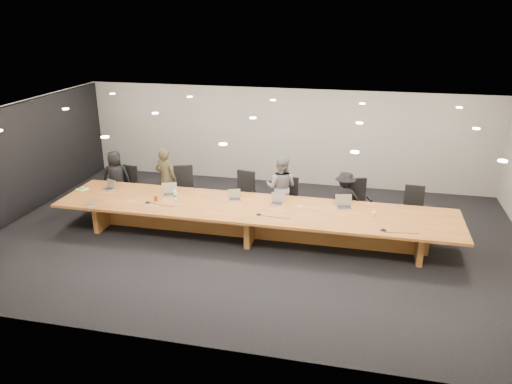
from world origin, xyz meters
TOP-DOWN VIEW (x-y plane):
  - ground at (0.00, 0.00)m, footprint 12.00×12.00m
  - back_wall at (0.00, 4.00)m, footprint 12.00×0.02m
  - left_wall_panel at (-5.94, 0.00)m, footprint 0.08×7.84m
  - conference_table at (0.00, 0.00)m, footprint 9.00×1.80m
  - chair_far_left at (-3.74, 1.29)m, footprint 0.59×0.59m
  - chair_left at (-2.10, 1.18)m, footprint 0.77×0.77m
  - chair_mid_left at (-0.56, 1.23)m, footprint 0.67×0.67m
  - chair_mid_right at (0.59, 1.22)m, footprint 0.56×0.56m
  - chair_right at (2.29, 1.34)m, footprint 0.72×0.72m
  - chair_far_right at (3.55, 1.21)m, footprint 0.57×0.57m
  - person_a at (-4.01, 1.24)m, footprint 0.83×0.68m
  - person_b at (-2.57, 1.19)m, footprint 0.66×0.50m
  - person_c at (0.41, 1.27)m, footprint 0.83×0.67m
  - person_d at (1.96, 1.16)m, footprint 0.95×0.67m
  - laptop_a at (-3.74, 0.33)m, footprint 0.35×0.31m
  - laptop_b at (-2.11, 0.29)m, footprint 0.43×0.38m
  - laptop_c at (-0.52, 0.34)m, footprint 0.36×0.31m
  - laptop_d at (0.49, 0.29)m, footprint 0.33×0.25m
  - laptop_e at (2.00, 0.39)m, footprint 0.42×0.34m
  - water_bottle at (-1.84, -0.03)m, footprint 0.08×0.08m
  - amber_mug at (-2.27, -0.12)m, footprint 0.09×0.09m
  - paper_cup_near at (1.04, 0.08)m, footprint 0.08×0.08m
  - paper_cup_far at (2.64, 0.08)m, footprint 0.11×0.11m
  - notepad at (-4.35, 0.18)m, footprint 0.31×0.28m
  - lime_gadget at (-4.35, 0.18)m, footprint 0.17×0.12m
  - av_box at (-3.62, -0.66)m, footprint 0.25×0.21m
  - mic_left at (-2.41, -0.30)m, footprint 0.15×0.15m
  - mic_center at (0.22, -0.41)m, footprint 0.13×0.13m
  - mic_right at (2.84, -0.63)m, footprint 0.17×0.17m

SIDE VIEW (x-z plane):
  - ground at x=0.00m, z-range 0.00..0.00m
  - chair_far_left at x=-3.74m, z-range 0.00..1.04m
  - conference_table at x=0.00m, z-range 0.15..0.90m
  - chair_mid_right at x=0.59m, z-range 0.00..1.06m
  - chair_far_right at x=3.55m, z-range 0.00..1.08m
  - chair_right at x=2.29m, z-range 0.00..1.11m
  - chair_mid_left at x=-0.56m, z-range 0.00..1.13m
  - chair_left at x=-2.10m, z-range 0.00..1.18m
  - person_d at x=1.96m, z-range 0.00..1.34m
  - person_a at x=-4.01m, z-range 0.00..1.46m
  - notepad at x=-4.35m, z-range 0.75..0.77m
  - mic_center at x=0.22m, z-range 0.75..0.78m
  - av_box at x=-3.62m, z-range 0.75..0.78m
  - mic_left at x=-2.41m, z-range 0.75..0.78m
  - mic_right at x=2.84m, z-range 0.75..0.78m
  - lime_gadget at x=-4.35m, z-range 0.77..0.79m
  - paper_cup_near at x=1.04m, z-range 0.75..0.83m
  - paper_cup_far at x=2.64m, z-range 0.75..0.85m
  - person_c at x=0.41m, z-range 0.00..1.60m
  - amber_mug at x=-2.27m, z-range 0.75..0.85m
  - person_b at x=-2.57m, z-range 0.00..1.64m
  - laptop_a at x=-3.74m, z-range 0.75..0.98m
  - laptop_c at x=-0.52m, z-range 0.75..0.98m
  - laptop_d at x=0.49m, z-range 0.75..0.99m
  - water_bottle at x=-1.84m, z-range 0.75..1.00m
  - laptop_b at x=-2.11m, z-range 0.75..1.03m
  - laptop_e at x=2.00m, z-range 0.75..1.04m
  - left_wall_panel at x=-5.94m, z-range 0.00..2.74m
  - back_wall at x=0.00m, z-range 0.00..2.80m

